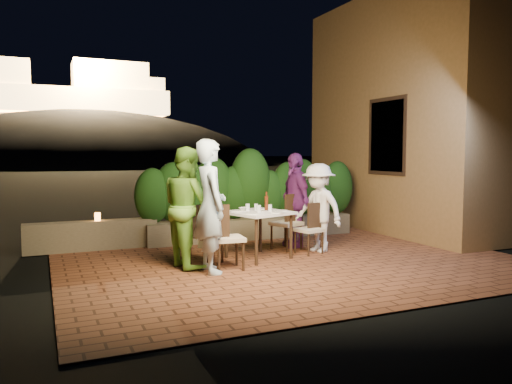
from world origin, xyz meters
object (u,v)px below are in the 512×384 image
chair_left_back (206,234)px  chair_right_front (309,229)px  chair_right_back (286,222)px  diner_white (318,208)px  beer_bottle (266,201)px  diner_purple (295,200)px  dining_table (259,235)px  parapet_lamp (98,217)px  diner_blue (210,206)px  bowl (244,209)px  diner_green (188,207)px  chair_left_front (228,237)px

chair_left_back → chair_right_front: size_ratio=1.08×
chair_right_back → diner_white: bearing=117.1°
beer_bottle → diner_purple: (0.82, 0.56, -0.06)m
chair_right_front → dining_table: bearing=-14.5°
chair_right_front → parapet_lamp: size_ratio=6.00×
beer_bottle → diner_purple: 0.99m
dining_table → diner_blue: size_ratio=0.47×
bowl → chair_left_back: (-0.75, -0.32, -0.31)m
diner_white → chair_left_back: bearing=-105.6°
bowl → diner_purple: 1.18m
beer_bottle → diner_white: diner_white is taller
dining_table → diner_purple: 1.28m
diner_blue → diner_green: size_ratio=1.05×
chair_left_back → chair_right_back: size_ratio=0.95×
beer_bottle → diner_white: bearing=0.4°
diner_white → diner_purple: size_ratio=0.89×
diner_blue → diner_green: 0.52m
chair_right_front → diner_green: bearing=-11.8°
diner_white → chair_right_front: bearing=-85.8°
dining_table → chair_left_front: size_ratio=0.94×
chair_left_back → diner_purple: (1.87, 0.67, 0.38)m
beer_bottle → parapet_lamp: 2.98m
parapet_lamp → diner_white: bearing=-26.1°
bowl → chair_left_back: size_ratio=0.17×
dining_table → chair_right_back: bearing=32.4°
chair_left_front → chair_right_back: 1.73m
chair_left_front → parapet_lamp: size_ratio=6.70×
diner_blue → diner_green: bearing=21.4°
chair_right_front → diner_purple: bearing=-111.9°
parapet_lamp → diner_green: bearing=-59.7°
diner_blue → diner_purple: bearing=-57.6°
chair_left_front → diner_purple: size_ratio=0.56×
diner_green → parapet_lamp: size_ratio=12.62×
chair_right_back → diner_white: diner_white is taller
chair_right_back → parapet_lamp: chair_right_back is taller
chair_left_front → chair_right_front: bearing=22.9°
dining_table → beer_bottle: beer_bottle is taller
chair_left_front → beer_bottle: bearing=39.7°
chair_right_front → diner_purple: diner_purple is taller
diner_blue → diner_purple: 2.34m
chair_left_back → diner_blue: size_ratio=0.49×
chair_right_front → diner_purple: size_ratio=0.50×
diner_blue → diner_green: (-0.18, 0.48, -0.05)m
beer_bottle → diner_blue: size_ratio=0.16×
beer_bottle → diner_green: (-1.35, -0.19, -0.02)m
chair_left_front → parapet_lamp: (-1.56, 2.28, 0.10)m
chair_right_back → parapet_lamp: 3.27m
dining_table → diner_purple: diner_purple is taller
diner_white → parapet_lamp: 3.81m
beer_bottle → diner_white: size_ratio=0.20×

